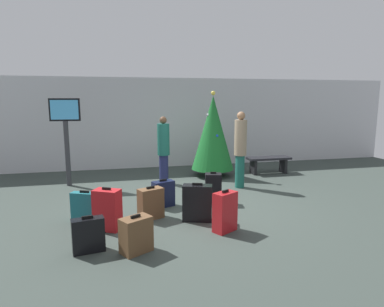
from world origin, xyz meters
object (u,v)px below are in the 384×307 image
Objects in this scene: suitcase_3 at (225,212)px; suitcase_5 at (213,188)px; suitcase_1 at (151,203)px; suitcase_8 at (197,203)px; suitcase_7 at (163,194)px; suitcase_4 at (88,235)px; suitcase_0 at (107,210)px; suitcase_6 at (85,207)px; holiday_tree at (213,133)px; waiting_bench at (269,162)px; flight_info_kiosk at (66,127)px; suitcase_2 at (136,235)px; traveller_1 at (164,148)px; traveller_0 at (240,147)px.

suitcase_5 is at bearing 80.57° from suitcase_3.
suitcase_1 is 0.86m from suitcase_8.
suitcase_4 is at bearing -126.88° from suitcase_7.
suitcase_4 is 0.81× the size of suitcase_5.
suitcase_6 is (-0.39, 0.49, -0.08)m from suitcase_0.
suitcase_4 is at bearing -131.38° from suitcase_1.
holiday_tree reaches higher than suitcase_0.
waiting_bench is 1.74× the size of suitcase_0.
flight_info_kiosk is 3.99m from suitcase_5.
suitcase_1 is 1.53m from suitcase_4.
suitcase_4 is (-3.07, -4.14, -0.98)m from holiday_tree.
suitcase_0 is 1.09× the size of suitcase_5.
holiday_tree reaches higher than suitcase_8.
holiday_tree is 1.87× the size of waiting_bench.
suitcase_0 is 1.03m from suitcase_2.
holiday_tree is at bearing 73.77° from suitcase_5.
suitcase_5 is at bearing -67.06° from traveller_1.
suitcase_7 is 1.04m from suitcase_8.
traveller_1 reaches higher than suitcase_1.
suitcase_8 reaches higher than suitcase_1.
waiting_bench is 4.38m from suitcase_8.
traveller_0 is 3.28× the size of suitcase_7.
traveller_1 is 3.95m from suitcase_2.
holiday_tree reaches higher than traveller_0.
suitcase_4 is at bearing -126.60° from holiday_tree.
suitcase_3 is (-1.24, -2.53, -0.67)m from traveller_0.
suitcase_2 is at bearing -104.14° from traveller_1.
waiting_bench is 3.31m from suitcase_5.
traveller_1 reaches higher than suitcase_3.
waiting_bench is 2.10× the size of suitcase_1.
traveller_0 is 2.97m from suitcase_1.
suitcase_7 is (1.47, 0.50, 0.00)m from suitcase_6.
suitcase_3 is 1.30× the size of suitcase_4.
suitcase_1 is (-0.60, -2.47, -0.63)m from traveller_1.
suitcase_8 is (0.48, -0.92, 0.06)m from suitcase_7.
suitcase_7 is at bearing 62.95° from suitcase_1.
suitcase_3 reaches higher than suitcase_6.
suitcase_2 is 2.60m from suitcase_5.
suitcase_3 is 1.53m from suitcase_5.
suitcase_7 reaches higher than waiting_bench.
suitcase_4 is (-0.66, 0.16, -0.01)m from suitcase_2.
suitcase_4 is (-2.14, -0.28, -0.08)m from suitcase_3.
suitcase_5 is 1.17× the size of suitcase_7.
suitcase_7 is at bearing -46.28° from flight_info_kiosk.
holiday_tree is 3.38× the size of suitcase_3.
flight_info_kiosk is at bearing 164.47° from traveller_0.
suitcase_8 is at bearing -62.37° from suitcase_7.
suitcase_3 is 1.70m from suitcase_7.
suitcase_8 is at bearing 2.44° from suitcase_0.
traveller_0 is 3.09× the size of suitcase_1.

